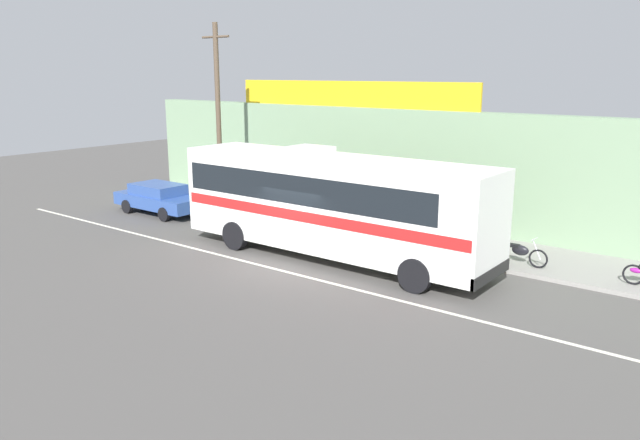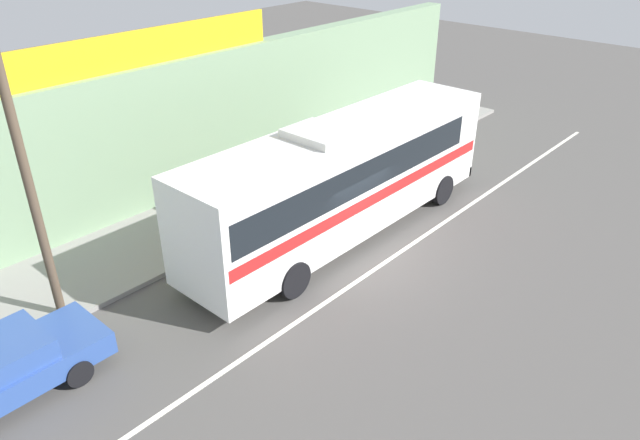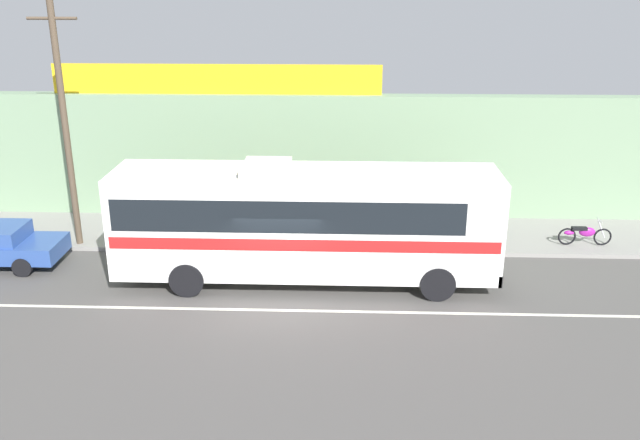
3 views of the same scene
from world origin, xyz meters
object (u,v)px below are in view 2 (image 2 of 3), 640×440
(motorcycle_black, at_px, (375,147))
(pedestrian_near_shop, at_px, (221,181))
(pedestrian_by_curb, at_px, (209,191))
(motorcycle_orange, at_px, (427,122))
(intercity_bus, at_px, (342,175))
(utility_pole, at_px, (22,159))

(motorcycle_black, distance_m, pedestrian_near_shop, 7.07)
(pedestrian_near_shop, relative_size, pedestrian_by_curb, 0.98)
(motorcycle_orange, bearing_deg, pedestrian_by_curb, 176.49)
(pedestrian_near_shop, bearing_deg, intercity_bus, -70.61)
(intercity_bus, height_order, motorcycle_black, intercity_bus)
(motorcycle_orange, bearing_deg, pedestrian_near_shop, 174.55)
(utility_pole, bearing_deg, motorcycle_orange, 1.53)
(intercity_bus, bearing_deg, pedestrian_near_shop, 109.39)
(pedestrian_near_shop, xyz_separation_m, pedestrian_by_curb, (-0.77, -0.33, 0.02))
(intercity_bus, distance_m, utility_pole, 8.73)
(pedestrian_near_shop, bearing_deg, utility_pole, -167.01)
(intercity_bus, height_order, utility_pole, utility_pole)
(intercity_bus, xyz_separation_m, pedestrian_near_shop, (-1.43, 4.07, -0.98))
(intercity_bus, relative_size, utility_pole, 1.41)
(intercity_bus, relative_size, pedestrian_near_shop, 7.07)
(motorcycle_black, height_order, pedestrian_near_shop, pedestrian_near_shop)
(motorcycle_orange, distance_m, pedestrian_by_curb, 11.82)
(intercity_bus, height_order, motorcycle_orange, intercity_bus)
(pedestrian_near_shop, distance_m, pedestrian_by_curb, 0.84)
(motorcycle_black, height_order, pedestrian_by_curb, pedestrian_by_curb)
(utility_pole, height_order, motorcycle_orange, utility_pole)
(motorcycle_orange, distance_m, pedestrian_near_shop, 11.07)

